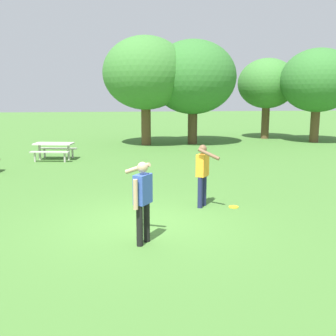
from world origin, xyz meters
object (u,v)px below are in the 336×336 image
(frisbee, at_px, (234,207))
(person_thrower, at_px, (142,196))
(picnic_table_far, at_px, (54,148))
(person_catcher, at_px, (203,171))
(tree_far_right, at_px, (267,84))
(tree_tall_left, at_px, (146,74))
(tree_slender_mid, at_px, (318,81))
(tree_broad_center, at_px, (193,78))

(frisbee, bearing_deg, person_thrower, -139.04)
(frisbee, xyz_separation_m, picnic_table_far, (-5.76, 8.43, 0.55))
(person_catcher, relative_size, picnic_table_far, 0.85)
(picnic_table_far, bearing_deg, tree_far_right, 29.45)
(frisbee, height_order, tree_far_right, tree_far_right)
(person_catcher, bearing_deg, tree_tall_left, 91.83)
(frisbee, distance_m, tree_slender_mid, 16.49)
(frisbee, relative_size, picnic_table_far, 0.13)
(person_thrower, relative_size, tree_broad_center, 0.27)
(tree_broad_center, bearing_deg, frisbee, -96.66)
(tree_far_right, bearing_deg, picnic_table_far, -150.55)
(picnic_table_far, xyz_separation_m, tree_tall_left, (4.55, 4.84, 3.52))
(tree_broad_center, xyz_separation_m, tree_far_right, (5.39, 2.21, -0.29))
(person_thrower, bearing_deg, tree_broad_center, 75.26)
(tree_broad_center, distance_m, tree_far_right, 5.84)
(person_thrower, height_order, picnic_table_far, person_thrower)
(person_catcher, distance_m, tree_slender_mid, 16.62)
(tree_far_right, bearing_deg, person_thrower, -118.06)
(person_catcher, distance_m, picnic_table_far, 9.64)
(tree_slender_mid, bearing_deg, tree_tall_left, 179.54)
(picnic_table_far, bearing_deg, tree_tall_left, 46.79)
(frisbee, bearing_deg, picnic_table_far, 124.36)
(frisbee, distance_m, picnic_table_far, 10.22)
(person_catcher, relative_size, tree_broad_center, 0.27)
(frisbee, distance_m, tree_broad_center, 14.03)
(person_thrower, xyz_separation_m, tree_far_right, (9.50, 17.81, 2.63))
(frisbee, bearing_deg, tree_far_right, 65.98)
(tree_tall_left, bearing_deg, tree_broad_center, 2.68)
(frisbee, relative_size, tree_far_right, 0.05)
(frisbee, bearing_deg, tree_broad_center, 83.34)
(tree_slender_mid, bearing_deg, person_thrower, -127.30)
(tree_tall_left, relative_size, tree_far_right, 1.18)
(frisbee, height_order, picnic_table_far, picnic_table_far)
(person_catcher, distance_m, frisbee, 1.25)
(person_catcher, height_order, tree_broad_center, tree_broad_center)
(frisbee, bearing_deg, tree_slender_mid, 55.14)
(person_thrower, relative_size, tree_tall_left, 0.27)
(person_catcher, bearing_deg, tree_slender_mid, 52.49)
(frisbee, height_order, tree_broad_center, tree_broad_center)
(frisbee, relative_size, tree_slender_mid, 0.05)
(person_thrower, relative_size, tree_far_right, 0.31)
(tree_tall_left, xyz_separation_m, tree_slender_mid, (10.40, -0.08, -0.36))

